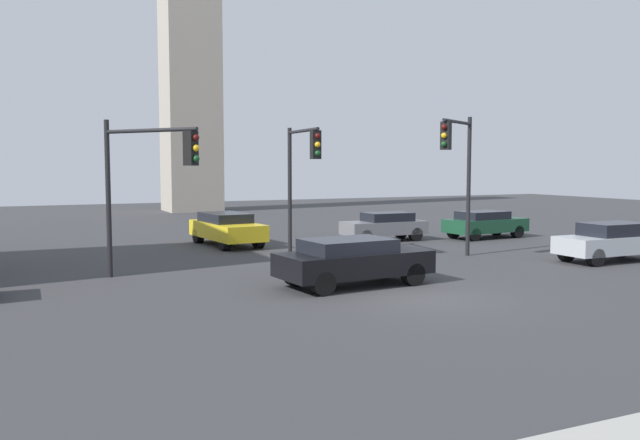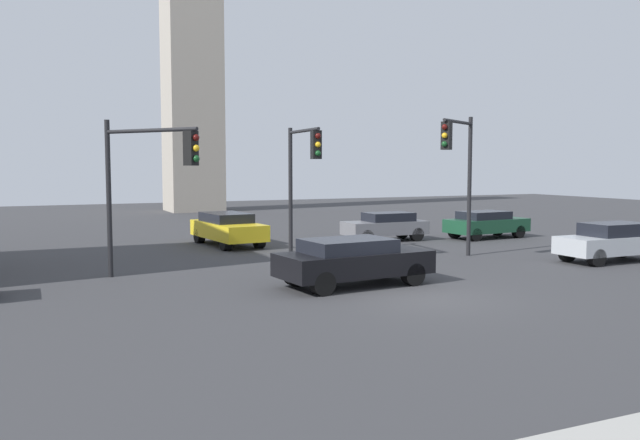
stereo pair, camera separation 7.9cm
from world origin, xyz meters
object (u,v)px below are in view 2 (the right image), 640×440
object	(u,v)px
traffic_light_2	(303,164)
car_0	(386,226)
car_4	(228,228)
traffic_light_1	(459,158)
car_2	(353,260)
car_3	(611,241)
traffic_light_0	(148,167)
car_1	(486,224)

from	to	relation	value
traffic_light_2	car_0	distance (m)	7.89
traffic_light_2	car_4	bearing A→B (deg)	-163.94
traffic_light_1	traffic_light_2	distance (m)	5.85
car_2	car_3	xyz separation A→B (m)	(10.95, 0.38, -0.01)
car_3	traffic_light_2	bearing A→B (deg)	-26.02
traffic_light_1	car_3	world-z (taller)	traffic_light_1
traffic_light_1	traffic_light_2	world-z (taller)	traffic_light_1
car_2	traffic_light_1	bearing A→B (deg)	22.87
traffic_light_0	car_3	xyz separation A→B (m)	(16.28, -2.79, -2.75)
car_2	car_4	xyz separation A→B (m)	(-0.49, 11.10, 0.01)
traffic_light_0	car_3	size ratio (longest dim) A/B	1.23
traffic_light_1	car_4	bearing A→B (deg)	-83.45
traffic_light_1	car_1	bearing A→B (deg)	-170.08
traffic_light_2	car_2	distance (m)	6.21
traffic_light_0	car_4	bearing A→B (deg)	114.41
traffic_light_2	car_3	bearing A→B (deg)	67.24
traffic_light_0	car_0	xyz separation A→B (m)	(12.09, 6.49, -2.79)
car_0	car_3	xyz separation A→B (m)	(4.19, -9.28, 0.04)
traffic_light_2	car_1	world-z (taller)	traffic_light_2
traffic_light_0	car_0	bearing A→B (deg)	84.02
traffic_light_0	traffic_light_1	xyz separation A→B (m)	(11.47, 0.07, 0.32)
traffic_light_1	car_2	world-z (taller)	traffic_light_1
traffic_light_0	traffic_light_2	distance (m)	6.49
traffic_light_2	car_3	size ratio (longest dim) A/B	1.23
car_0	car_1	size ratio (longest dim) A/B	0.92
traffic_light_0	car_0	distance (m)	14.01
car_0	car_4	xyz separation A→B (m)	(-7.26, 1.44, 0.06)
car_3	car_2	bearing A→B (deg)	2.49
car_2	car_3	world-z (taller)	car_3
traffic_light_0	car_3	distance (m)	16.74
car_0	car_3	bearing A→B (deg)	114.88
car_0	car_3	distance (m)	10.18
car_0	car_1	distance (m)	5.16
traffic_light_0	traffic_light_1	world-z (taller)	traffic_light_1
traffic_light_0	car_1	world-z (taller)	traffic_light_0
traffic_light_1	car_4	size ratio (longest dim) A/B	1.13
car_1	car_3	xyz separation A→B (m)	(-0.87, -8.26, 0.04)
traffic_light_0	car_2	distance (m)	6.77
car_2	car_3	distance (m)	10.96
traffic_light_0	car_2	size ratio (longest dim) A/B	1.06
car_1	car_3	distance (m)	8.31
traffic_light_0	car_2	xyz separation A→B (m)	(5.32, -3.17, -2.74)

